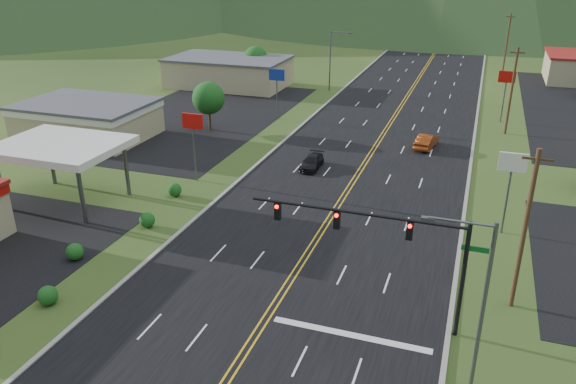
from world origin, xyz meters
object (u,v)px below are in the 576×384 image
(streetlight_west, at_px, (332,57))
(car_dark_mid, at_px, (312,163))
(gas_canopy, at_px, (60,148))
(car_red_far, at_px, (426,141))
(streetlight_east, at_px, (477,296))
(traffic_signal, at_px, (390,239))

(streetlight_west, xyz_separation_m, car_dark_mid, (7.00, -33.50, -4.57))
(gas_canopy, relative_size, car_dark_mid, 2.38)
(gas_canopy, distance_m, car_red_far, 36.95)
(car_red_far, bearing_deg, streetlight_west, -45.51)
(gas_canopy, xyz_separation_m, car_dark_mid, (17.32, 14.50, -4.26))
(car_dark_mid, bearing_deg, gas_canopy, -141.30)
(streetlight_east, bearing_deg, car_red_far, 99.16)
(traffic_signal, xyz_separation_m, streetlight_west, (-18.16, 56.00, -0.15))
(car_dark_mid, bearing_deg, streetlight_east, -60.33)
(traffic_signal, bearing_deg, streetlight_west, 107.97)
(car_dark_mid, bearing_deg, streetlight_west, 100.58)
(streetlight_west, relative_size, car_red_far, 1.94)
(traffic_signal, height_order, streetlight_west, streetlight_west)
(streetlight_east, xyz_separation_m, streetlight_west, (-22.86, 60.00, 0.00))
(traffic_signal, xyz_separation_m, streetlight_east, (4.70, -4.00, -0.15))
(traffic_signal, bearing_deg, car_dark_mid, 116.38)
(traffic_signal, distance_m, streetlight_west, 58.88)
(car_red_far, bearing_deg, traffic_signal, 100.70)
(traffic_signal, height_order, gas_canopy, traffic_signal)
(streetlight_east, distance_m, streetlight_west, 64.21)
(car_dark_mid, distance_m, car_red_far, 14.17)
(gas_canopy, distance_m, car_dark_mid, 22.99)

